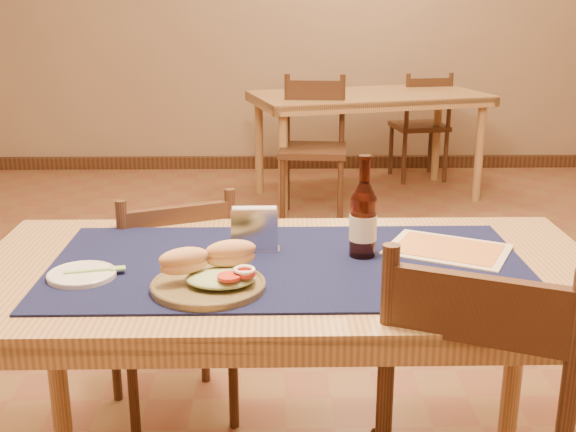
{
  "coord_description": "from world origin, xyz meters",
  "views": [
    {
      "loc": [
        -0.04,
        -2.51,
        1.4
      ],
      "look_at": [
        0.0,
        -0.7,
        0.85
      ],
      "focal_mm": 45.0,
      "sensor_mm": 36.0,
      "label": 1
    }
  ],
  "objects_px": {
    "main_table": "(289,295)",
    "back_table": "(369,105)",
    "chair_main_far": "(171,302)",
    "beer_bottle": "(363,220)",
    "napkin_holder": "(255,231)",
    "sandwich_plate": "(211,277)"
  },
  "relations": [
    {
      "from": "main_table",
      "to": "back_table",
      "type": "height_order",
      "value": "same"
    },
    {
      "from": "main_table",
      "to": "back_table",
      "type": "bearing_deg",
      "value": 79.35
    },
    {
      "from": "chair_main_far",
      "to": "beer_bottle",
      "type": "bearing_deg",
      "value": -37.39
    },
    {
      "from": "beer_bottle",
      "to": "napkin_holder",
      "type": "height_order",
      "value": "beer_bottle"
    },
    {
      "from": "main_table",
      "to": "napkin_holder",
      "type": "height_order",
      "value": "napkin_holder"
    },
    {
      "from": "sandwich_plate",
      "to": "napkin_holder",
      "type": "relative_size",
      "value": 2.01
    },
    {
      "from": "back_table",
      "to": "beer_bottle",
      "type": "relative_size",
      "value": 6.56
    },
    {
      "from": "napkin_holder",
      "to": "sandwich_plate",
      "type": "bearing_deg",
      "value": -109.82
    },
    {
      "from": "back_table",
      "to": "beer_bottle",
      "type": "distance_m",
      "value": 3.33
    },
    {
      "from": "back_table",
      "to": "sandwich_plate",
      "type": "bearing_deg",
      "value": -103.03
    },
    {
      "from": "chair_main_far",
      "to": "napkin_holder",
      "type": "height_order",
      "value": "napkin_holder"
    },
    {
      "from": "back_table",
      "to": "sandwich_plate",
      "type": "distance_m",
      "value": 3.61
    },
    {
      "from": "main_table",
      "to": "beer_bottle",
      "type": "bearing_deg",
      "value": 14.93
    },
    {
      "from": "back_table",
      "to": "main_table",
      "type": "bearing_deg",
      "value": -100.65
    },
    {
      "from": "chair_main_far",
      "to": "sandwich_plate",
      "type": "bearing_deg",
      "value": -73.25
    },
    {
      "from": "sandwich_plate",
      "to": "beer_bottle",
      "type": "height_order",
      "value": "beer_bottle"
    },
    {
      "from": "chair_main_far",
      "to": "napkin_holder",
      "type": "relative_size",
      "value": 6.32
    },
    {
      "from": "main_table",
      "to": "napkin_holder",
      "type": "bearing_deg",
      "value": 131.52
    },
    {
      "from": "chair_main_far",
      "to": "beer_bottle",
      "type": "xyz_separation_m",
      "value": [
        0.57,
        -0.44,
        0.42
      ]
    },
    {
      "from": "chair_main_far",
      "to": "beer_bottle",
      "type": "height_order",
      "value": "beer_bottle"
    },
    {
      "from": "beer_bottle",
      "to": "napkin_holder",
      "type": "distance_m",
      "value": 0.29
    },
    {
      "from": "main_table",
      "to": "beer_bottle",
      "type": "height_order",
      "value": "beer_bottle"
    }
  ]
}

